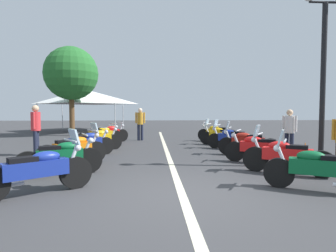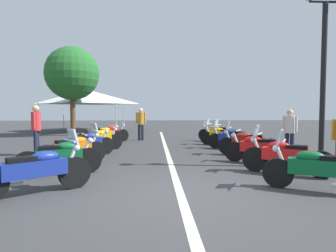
{
  "view_description": "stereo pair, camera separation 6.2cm",
  "coord_description": "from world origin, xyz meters",
  "px_view_note": "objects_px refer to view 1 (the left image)",
  "views": [
    {
      "loc": [
        -5.09,
        0.55,
        1.57
      ],
      "look_at": [
        4.7,
        0.0,
        1.03
      ],
      "focal_mm": 29.69,
      "sensor_mm": 36.0,
      "label": 1
    },
    {
      "loc": [
        -5.09,
        0.49,
        1.57
      ],
      "look_at": [
        4.7,
        0.0,
        1.03
      ],
      "focal_mm": 29.69,
      "sensor_mm": 36.0,
      "label": 2
    }
  ],
  "objects_px": {
    "motorcycle_left_row_0": "(38,170)",
    "roadside_tree_0": "(71,74)",
    "motorcycle_left_row_2": "(74,149)",
    "motorcycle_right_row_3": "(247,142)",
    "motorcycle_left_row_3": "(86,143)",
    "motorcycle_left_row_4": "(97,139)",
    "motorcycle_right_row_1": "(286,155)",
    "motorcycle_right_row_2": "(258,148)",
    "traffic_cone_0": "(305,153)",
    "bystander_3": "(140,121)",
    "bystander_2": "(36,126)",
    "motorcycle_left_row_1": "(61,157)",
    "motorcycle_right_row_6": "(217,133)",
    "motorcycle_right_row_0": "(319,168)",
    "street_lamp_twin_globe": "(324,47)",
    "motorcycle_left_row_5": "(101,136)",
    "bystander_4": "(289,129)",
    "motorcycle_right_row_4": "(232,138)",
    "motorcycle_left_row_6": "(108,133)",
    "event_tent": "(85,97)",
    "motorcycle_right_row_5": "(221,135)"
  },
  "relations": [
    {
      "from": "motorcycle_left_row_4",
      "to": "bystander_3",
      "type": "distance_m",
      "value": 4.09
    },
    {
      "from": "motorcycle_right_row_3",
      "to": "event_tent",
      "type": "distance_m",
      "value": 15.09
    },
    {
      "from": "motorcycle_left_row_5",
      "to": "motorcycle_left_row_2",
      "type": "bearing_deg",
      "value": -120.82
    },
    {
      "from": "motorcycle_left_row_5",
      "to": "motorcycle_right_row_6",
      "type": "xyz_separation_m",
      "value": [
        1.41,
        -5.55,
        -0.01
      ]
    },
    {
      "from": "motorcycle_left_row_3",
      "to": "motorcycle_right_row_3",
      "type": "bearing_deg",
      "value": -35.9
    },
    {
      "from": "motorcycle_left_row_5",
      "to": "bystander_3",
      "type": "bearing_deg",
      "value": 23.76
    },
    {
      "from": "motorcycle_left_row_4",
      "to": "motorcycle_right_row_6",
      "type": "height_order",
      "value": "motorcycle_right_row_6"
    },
    {
      "from": "motorcycle_left_row_5",
      "to": "bystander_2",
      "type": "xyz_separation_m",
      "value": [
        -2.5,
        1.79,
        0.57
      ]
    },
    {
      "from": "roadside_tree_0",
      "to": "motorcycle_left_row_3",
      "type": "bearing_deg",
      "value": -161.09
    },
    {
      "from": "motorcycle_right_row_2",
      "to": "bystander_4",
      "type": "height_order",
      "value": "bystander_4"
    },
    {
      "from": "bystander_2",
      "to": "motorcycle_left_row_1",
      "type": "bearing_deg",
      "value": -65.16
    },
    {
      "from": "street_lamp_twin_globe",
      "to": "traffic_cone_0",
      "type": "distance_m",
      "value": 3.11
    },
    {
      "from": "motorcycle_right_row_2",
      "to": "traffic_cone_0",
      "type": "bearing_deg",
      "value": -148.44
    },
    {
      "from": "motorcycle_left_row_2",
      "to": "motorcycle_right_row_1",
      "type": "xyz_separation_m",
      "value": [
        -1.49,
        -5.57,
        0.0
      ]
    },
    {
      "from": "motorcycle_left_row_3",
      "to": "bystander_2",
      "type": "relative_size",
      "value": 1.01
    },
    {
      "from": "motorcycle_left_row_4",
      "to": "bystander_3",
      "type": "bearing_deg",
      "value": 35.74
    },
    {
      "from": "motorcycle_left_row_3",
      "to": "motorcycle_left_row_4",
      "type": "xyz_separation_m",
      "value": [
        1.3,
        -0.1,
        0.0
      ]
    },
    {
      "from": "motorcycle_right_row_3",
      "to": "roadside_tree_0",
      "type": "distance_m",
      "value": 12.25
    },
    {
      "from": "motorcycle_left_row_4",
      "to": "motorcycle_right_row_0",
      "type": "bearing_deg",
      "value": -79.03
    },
    {
      "from": "bystander_2",
      "to": "motorcycle_left_row_3",
      "type": "bearing_deg",
      "value": -13.42
    },
    {
      "from": "motorcycle_left_row_2",
      "to": "motorcycle_left_row_5",
      "type": "distance_m",
      "value": 4.31
    },
    {
      "from": "motorcycle_left_row_1",
      "to": "motorcycle_right_row_0",
      "type": "xyz_separation_m",
      "value": [
        -1.64,
        -5.45,
        0.0
      ]
    },
    {
      "from": "motorcycle_right_row_3",
      "to": "motorcycle_right_row_4",
      "type": "bearing_deg",
      "value": -63.58
    },
    {
      "from": "motorcycle_left_row_3",
      "to": "motorcycle_right_row_5",
      "type": "height_order",
      "value": "motorcycle_right_row_5"
    },
    {
      "from": "motorcycle_left_row_6",
      "to": "street_lamp_twin_globe",
      "type": "relative_size",
      "value": 0.39
    },
    {
      "from": "traffic_cone_0",
      "to": "roadside_tree_0",
      "type": "bearing_deg",
      "value": 45.35
    },
    {
      "from": "motorcycle_left_row_4",
      "to": "motorcycle_left_row_0",
      "type": "bearing_deg",
      "value": -121.29
    },
    {
      "from": "motorcycle_right_row_1",
      "to": "traffic_cone_0",
      "type": "height_order",
      "value": "motorcycle_right_row_1"
    },
    {
      "from": "motorcycle_right_row_2",
      "to": "motorcycle_left_row_4",
      "type": "bearing_deg",
      "value": 0.19
    },
    {
      "from": "motorcycle_left_row_1",
      "to": "motorcycle_right_row_2",
      "type": "xyz_separation_m",
      "value": [
        1.3,
        -5.39,
        -0.0
      ]
    },
    {
      "from": "motorcycle_left_row_1",
      "to": "bystander_2",
      "type": "distance_m",
      "value": 3.69
    },
    {
      "from": "motorcycle_left_row_4",
      "to": "motorcycle_left_row_6",
      "type": "height_order",
      "value": "motorcycle_left_row_6"
    },
    {
      "from": "motorcycle_left_row_2",
      "to": "motorcycle_right_row_3",
      "type": "xyz_separation_m",
      "value": [
        1.39,
        -5.6,
        -0.0
      ]
    },
    {
      "from": "motorcycle_right_row_2",
      "to": "bystander_3",
      "type": "bearing_deg",
      "value": -31.55
    },
    {
      "from": "motorcycle_left_row_2",
      "to": "street_lamp_twin_globe",
      "type": "bearing_deg",
      "value": -42.68
    },
    {
      "from": "motorcycle_left_row_1",
      "to": "motorcycle_right_row_2",
      "type": "distance_m",
      "value": 5.55
    },
    {
      "from": "motorcycle_left_row_0",
      "to": "roadside_tree_0",
      "type": "bearing_deg",
      "value": 66.38
    },
    {
      "from": "motorcycle_left_row_4",
      "to": "motorcycle_right_row_1",
      "type": "height_order",
      "value": "motorcycle_right_row_1"
    },
    {
      "from": "motorcycle_left_row_4",
      "to": "traffic_cone_0",
      "type": "bearing_deg",
      "value": -54.25
    },
    {
      "from": "motorcycle_left_row_2",
      "to": "traffic_cone_0",
      "type": "height_order",
      "value": "motorcycle_left_row_2"
    },
    {
      "from": "bystander_3",
      "to": "roadside_tree_0",
      "type": "bearing_deg",
      "value": 60.52
    },
    {
      "from": "motorcycle_right_row_1",
      "to": "bystander_2",
      "type": "xyz_separation_m",
      "value": [
        3.3,
        7.36,
        0.57
      ]
    },
    {
      "from": "motorcycle_right_row_3",
      "to": "roadside_tree_0",
      "type": "height_order",
      "value": "roadside_tree_0"
    },
    {
      "from": "motorcycle_left_row_2",
      "to": "motorcycle_right_row_2",
      "type": "height_order",
      "value": "motorcycle_left_row_2"
    },
    {
      "from": "motorcycle_left_row_5",
      "to": "motorcycle_right_row_6",
      "type": "height_order",
      "value": "motorcycle_left_row_5"
    },
    {
      "from": "motorcycle_right_row_0",
      "to": "motorcycle_right_row_2",
      "type": "relative_size",
      "value": 1.03
    },
    {
      "from": "motorcycle_left_row_0",
      "to": "motorcycle_left_row_2",
      "type": "relative_size",
      "value": 1.04
    },
    {
      "from": "motorcycle_left_row_6",
      "to": "bystander_4",
      "type": "relative_size",
      "value": 1.17
    },
    {
      "from": "motorcycle_left_row_3",
      "to": "bystander_3",
      "type": "bearing_deg",
      "value": 37.93
    },
    {
      "from": "bystander_2",
      "to": "motorcycle_right_row_3",
      "type": "bearing_deg",
      "value": -9.05
    }
  ]
}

